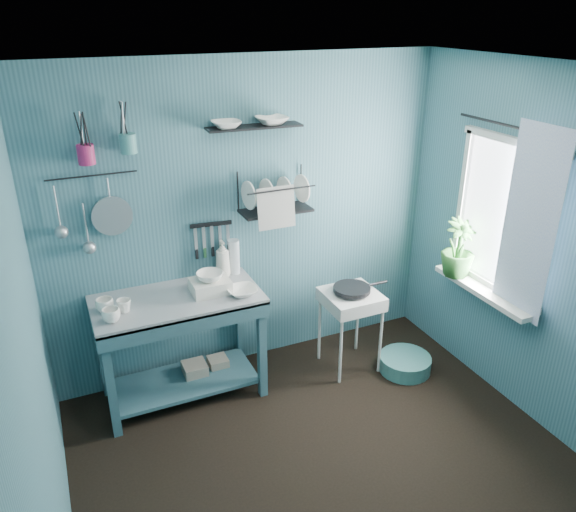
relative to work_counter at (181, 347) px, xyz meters
name	(u,v)px	position (x,y,z in m)	size (l,w,h in m)	color
floor	(334,472)	(0.68, -1.20, -0.43)	(3.20, 3.20, 0.00)	black
ceiling	(351,74)	(0.68, -1.20, 2.07)	(3.20, 3.20, 0.00)	silver
wall_back	(249,221)	(0.68, 0.30, 0.82)	(3.20, 3.20, 0.00)	#36636F
wall_front	(554,501)	(0.68, -2.70, 0.82)	(3.20, 3.20, 0.00)	#36636F
wall_left	(35,374)	(-0.92, -1.20, 0.82)	(3.00, 3.00, 0.00)	#36636F
wall_right	(550,258)	(2.28, -1.20, 0.82)	(3.00, 3.00, 0.00)	#36636F
work_counter	(181,347)	(0.00, 0.00, 0.00)	(1.21, 0.61, 0.86)	#2D535E
mug_left	(111,315)	(-0.48, -0.16, 0.48)	(0.12, 0.12, 0.10)	white
mug_mid	(124,306)	(-0.38, -0.06, 0.48)	(0.10, 0.10, 0.09)	white
mug_right	(105,305)	(-0.50, 0.00, 0.48)	(0.12, 0.12, 0.10)	white
wash_tub	(210,286)	(0.25, -0.02, 0.48)	(0.28, 0.22, 0.10)	silver
tub_bowl	(210,276)	(0.25, -0.02, 0.56)	(0.20, 0.20, 0.06)	white
soap_bottle	(223,259)	(0.42, 0.20, 0.58)	(0.12, 0.12, 0.30)	silver
water_bottle	(234,257)	(0.52, 0.22, 0.57)	(0.09, 0.09, 0.28)	silver
counter_bowl	(242,291)	(0.45, -0.15, 0.46)	(0.22, 0.22, 0.05)	white
hotplate_stand	(350,330)	(1.37, -0.18, -0.09)	(0.43, 0.43, 0.69)	silver
frying_pan	(352,289)	(1.37, -0.18, 0.30)	(0.30, 0.30, 0.04)	black
knife_strip	(211,224)	(0.36, 0.27, 0.85)	(0.32, 0.02, 0.03)	black
dish_rack	(276,192)	(0.86, 0.17, 1.07)	(0.55, 0.24, 0.32)	black
upper_shelf	(254,127)	(0.71, 0.20, 1.57)	(0.70, 0.18, 0.01)	black
shelf_bowl_left	(226,126)	(0.50, 0.20, 1.59)	(0.21, 0.21, 0.05)	white
shelf_bowl_right	(272,118)	(0.85, 0.20, 1.63)	(0.23, 0.23, 0.06)	white
utensil_cup_magenta	(86,154)	(-0.46, 0.22, 1.48)	(0.11, 0.11, 0.13)	#B1205A
utensil_cup_teal	(128,144)	(-0.19, 0.22, 1.53)	(0.11, 0.11, 0.13)	teal
colander	(112,216)	(-0.35, 0.25, 1.03)	(0.28, 0.28, 0.03)	#AFB1B7
ladle_outer	(57,208)	(-0.69, 0.26, 1.13)	(0.01, 0.01, 0.30)	#AFB1B7
ladle_inner	(86,224)	(-0.53, 0.26, 0.99)	(0.01, 0.01, 0.30)	#AFB1B7
hook_rail	(92,176)	(-0.44, 0.27, 1.32)	(0.01, 0.01, 0.60)	black
window_glass	(503,216)	(2.26, -0.75, 0.97)	(1.10, 1.10, 0.00)	white
windowsill	(483,291)	(2.18, -0.75, 0.38)	(0.16, 0.95, 0.04)	silver
curtain	(529,225)	(2.20, -1.05, 1.02)	(1.35, 1.35, 0.00)	white
curtain_rod	(513,127)	(2.22, -0.75, 1.62)	(0.02, 0.02, 1.05)	black
potted_plant	(458,248)	(2.14, -0.47, 0.63)	(0.26, 0.26, 0.47)	#296126
storage_tin_large	(195,375)	(0.10, 0.05, -0.32)	(0.18, 0.18, 0.22)	gray
storage_tin_small	(218,368)	(0.30, 0.08, -0.33)	(0.15, 0.15, 0.20)	gray
floor_basin	(405,363)	(1.76, -0.44, -0.36)	(0.43, 0.43, 0.13)	teal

